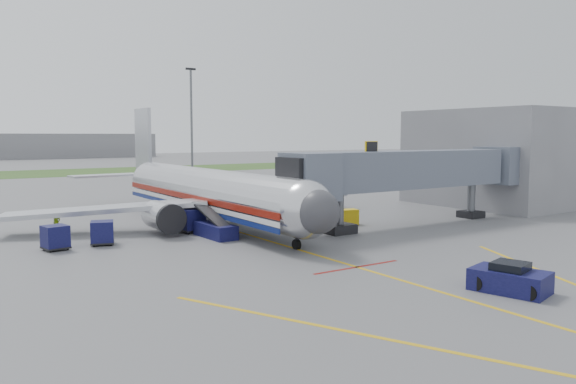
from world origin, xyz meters
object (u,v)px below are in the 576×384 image
belt_loader (215,229)px  pushback_tug (510,279)px  airliner (208,192)px  ramp_worker (57,223)px

belt_loader → pushback_tug: bearing=-75.6°
airliner → ramp_worker: airliner is taller
airliner → pushback_tug: (2.75, -27.00, -2.06)m
airliner → ramp_worker: bearing=173.3°
belt_loader → ramp_worker: (-9.24, 7.86, 0.23)m
pushback_tug → ramp_worker: (-14.50, 28.38, 0.23)m
pushback_tug → ramp_worker: 31.87m
pushback_tug → ramp_worker: bearing=117.1°
airliner → ramp_worker: 11.97m
ramp_worker → pushback_tug: bearing=-88.0°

